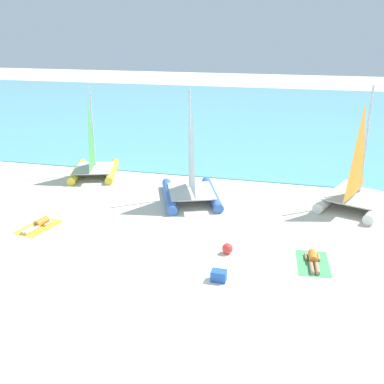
{
  "coord_description": "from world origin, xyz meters",
  "views": [
    {
      "loc": [
        4.54,
        -13.04,
        7.81
      ],
      "look_at": [
        0.0,
        4.63,
        1.2
      ],
      "focal_mm": 42.71,
      "sensor_mm": 36.0,
      "label": 1
    }
  ],
  "objects_px": {
    "towel_left": "(39,227)",
    "sunbather_left": "(39,224)",
    "towel_right": "(313,263)",
    "beach_ball": "(227,248)",
    "cooler_box": "(219,276)",
    "sailboat_blue": "(191,185)",
    "sunbather_right": "(313,259)",
    "sailboat_yellow": "(94,163)",
    "sailboat_white": "(357,190)"
  },
  "relations": [
    {
      "from": "sailboat_yellow",
      "to": "towel_right",
      "type": "height_order",
      "value": "sailboat_yellow"
    },
    {
      "from": "sailboat_blue",
      "to": "towel_right",
      "type": "relative_size",
      "value": 2.72
    },
    {
      "from": "sailboat_blue",
      "to": "cooler_box",
      "type": "height_order",
      "value": "sailboat_blue"
    },
    {
      "from": "cooler_box",
      "to": "sailboat_white",
      "type": "bearing_deg",
      "value": 59.13
    },
    {
      "from": "towel_right",
      "to": "beach_ball",
      "type": "bearing_deg",
      "value": -179.93
    },
    {
      "from": "sailboat_yellow",
      "to": "sunbather_left",
      "type": "relative_size",
      "value": 3.09
    },
    {
      "from": "sailboat_yellow",
      "to": "towel_right",
      "type": "distance_m",
      "value": 13.99
    },
    {
      "from": "towel_left",
      "to": "sunbather_right",
      "type": "bearing_deg",
      "value": -1.42
    },
    {
      "from": "sailboat_blue",
      "to": "sunbather_right",
      "type": "height_order",
      "value": "sailboat_blue"
    },
    {
      "from": "sailboat_white",
      "to": "sunbather_right",
      "type": "distance_m",
      "value": 6.35
    },
    {
      "from": "towel_right",
      "to": "beach_ball",
      "type": "distance_m",
      "value": 3.05
    },
    {
      "from": "sailboat_blue",
      "to": "sunbather_left",
      "type": "height_order",
      "value": "sailboat_blue"
    },
    {
      "from": "towel_right",
      "to": "cooler_box",
      "type": "bearing_deg",
      "value": -146.77
    },
    {
      "from": "sailboat_yellow",
      "to": "towel_left",
      "type": "relative_size",
      "value": 2.55
    },
    {
      "from": "sunbather_left",
      "to": "beach_ball",
      "type": "height_order",
      "value": "beach_ball"
    },
    {
      "from": "cooler_box",
      "to": "sailboat_blue",
      "type": "bearing_deg",
      "value": 111.55
    },
    {
      "from": "towel_right",
      "to": "beach_ball",
      "type": "xyz_separation_m",
      "value": [
        -3.05,
        -0.0,
        0.19
      ]
    },
    {
      "from": "beach_ball",
      "to": "sailboat_yellow",
      "type": "bearing_deg",
      "value": 140.24
    },
    {
      "from": "sunbather_left",
      "to": "cooler_box",
      "type": "bearing_deg",
      "value": -6.19
    },
    {
      "from": "sunbather_left",
      "to": "towel_right",
      "type": "bearing_deg",
      "value": 8.03
    },
    {
      "from": "towel_left",
      "to": "sunbather_left",
      "type": "xyz_separation_m",
      "value": [
        0.01,
        0.07,
        0.13
      ]
    },
    {
      "from": "sailboat_white",
      "to": "sunbather_right",
      "type": "relative_size",
      "value": 3.48
    },
    {
      "from": "sailboat_blue",
      "to": "sailboat_white",
      "type": "distance_m",
      "value": 7.63
    },
    {
      "from": "cooler_box",
      "to": "sailboat_yellow",
      "type": "bearing_deg",
      "value": 133.75
    },
    {
      "from": "towel_left",
      "to": "sunbather_right",
      "type": "relative_size",
      "value": 1.21
    },
    {
      "from": "sunbather_right",
      "to": "beach_ball",
      "type": "distance_m",
      "value": 3.04
    },
    {
      "from": "towel_left",
      "to": "sunbather_right",
      "type": "xyz_separation_m",
      "value": [
        11.04,
        -0.27,
        0.13
      ]
    },
    {
      "from": "sailboat_blue",
      "to": "sailboat_white",
      "type": "relative_size",
      "value": 0.95
    },
    {
      "from": "sailboat_blue",
      "to": "sunbather_left",
      "type": "relative_size",
      "value": 3.3
    },
    {
      "from": "sunbather_left",
      "to": "cooler_box",
      "type": "height_order",
      "value": "cooler_box"
    },
    {
      "from": "sailboat_white",
      "to": "towel_right",
      "type": "xyz_separation_m",
      "value": [
        -1.83,
        -6.1,
        -0.81
      ]
    },
    {
      "from": "towel_right",
      "to": "beach_ball",
      "type": "height_order",
      "value": "beach_ball"
    },
    {
      "from": "sailboat_yellow",
      "to": "beach_ball",
      "type": "height_order",
      "value": "sailboat_yellow"
    },
    {
      "from": "sailboat_white",
      "to": "sailboat_yellow",
      "type": "xyz_separation_m",
      "value": [
        -13.72,
        1.25,
        -0.09
      ]
    },
    {
      "from": "sunbather_left",
      "to": "cooler_box",
      "type": "relative_size",
      "value": 3.13
    },
    {
      "from": "sailboat_blue",
      "to": "towel_right",
      "type": "xyz_separation_m",
      "value": [
        5.71,
        -4.95,
        -0.76
      ]
    },
    {
      "from": "towel_left",
      "to": "beach_ball",
      "type": "height_order",
      "value": "beach_ball"
    },
    {
      "from": "towel_right",
      "to": "cooler_box",
      "type": "relative_size",
      "value": 3.8
    },
    {
      "from": "sunbather_left",
      "to": "sunbather_right",
      "type": "xyz_separation_m",
      "value": [
        11.03,
        -0.34,
        0.0
      ]
    },
    {
      "from": "sailboat_blue",
      "to": "sunbather_left",
      "type": "distance_m",
      "value": 7.03
    },
    {
      "from": "beach_ball",
      "to": "towel_right",
      "type": "bearing_deg",
      "value": 0.07
    },
    {
      "from": "sailboat_blue",
      "to": "beach_ball",
      "type": "bearing_deg",
      "value": -82.88
    },
    {
      "from": "sailboat_yellow",
      "to": "cooler_box",
      "type": "distance_m",
      "value": 12.89
    },
    {
      "from": "towel_left",
      "to": "sunbather_left",
      "type": "bearing_deg",
      "value": 79.86
    },
    {
      "from": "cooler_box",
      "to": "beach_ball",
      "type": "bearing_deg",
      "value": 91.94
    },
    {
      "from": "sailboat_white",
      "to": "towel_right",
      "type": "height_order",
      "value": "sailboat_white"
    },
    {
      "from": "towel_right",
      "to": "sunbather_right",
      "type": "bearing_deg",
      "value": 95.39
    },
    {
      "from": "beach_ball",
      "to": "cooler_box",
      "type": "height_order",
      "value": "beach_ball"
    },
    {
      "from": "towel_left",
      "to": "cooler_box",
      "type": "xyz_separation_m",
      "value": [
        8.06,
        -2.29,
        0.17
      ]
    },
    {
      "from": "sailboat_white",
      "to": "towel_left",
      "type": "height_order",
      "value": "sailboat_white"
    }
  ]
}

